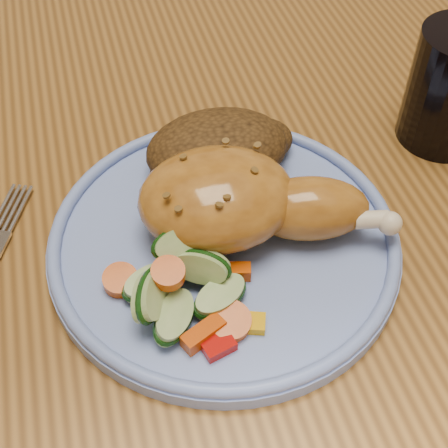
% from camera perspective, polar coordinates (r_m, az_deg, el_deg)
% --- Properties ---
extents(dining_table, '(0.90, 1.40, 0.75)m').
position_cam_1_polar(dining_table, '(0.62, 0.89, 1.93)').
color(dining_table, brown).
rests_on(dining_table, ground).
extents(chair_far, '(0.42, 0.42, 0.91)m').
position_cam_1_polar(chair_far, '(1.21, -7.64, 17.32)').
color(chair_far, '#4C2D16').
rests_on(chair_far, ground).
extents(plate, '(0.26, 0.26, 0.01)m').
position_cam_1_polar(plate, '(0.47, 0.00, -1.68)').
color(plate, '#6C86CF').
rests_on(plate, dining_table).
extents(plate_rim, '(0.26, 0.26, 0.01)m').
position_cam_1_polar(plate_rim, '(0.46, 0.00, -0.82)').
color(plate_rim, '#6C86CF').
rests_on(plate_rim, plate).
extents(chicken_leg, '(0.19, 0.11, 0.06)m').
position_cam_1_polar(chicken_leg, '(0.45, 1.43, 2.12)').
color(chicken_leg, '#AD6E24').
rests_on(chicken_leg, plate).
extents(rice_pilaf, '(0.13, 0.08, 0.05)m').
position_cam_1_polar(rice_pilaf, '(0.51, -0.36, 6.81)').
color(rice_pilaf, '#442B11').
rests_on(rice_pilaf, plate).
extents(vegetable_pile, '(0.10, 0.10, 0.05)m').
position_cam_1_polar(vegetable_pile, '(0.42, -3.82, -5.80)').
color(vegetable_pile, '#A50A05').
rests_on(vegetable_pile, plate).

